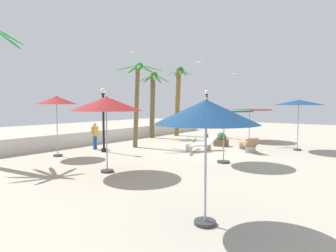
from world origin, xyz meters
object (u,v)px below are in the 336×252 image
object	(u,v)px
lounge_chair_0	(202,144)
lounge_chair_1	(248,144)
seagull_2	(198,62)
planter	(221,140)
palm_tree_2	(137,94)
seagull_0	(234,74)
lamp_post_0	(103,116)
guest_0	(95,133)
seagull_1	(132,52)
patio_umbrella_4	(56,101)
patio_umbrella_3	(250,111)
patio_umbrella_2	(299,103)
palm_tree_0	(178,94)
patio_umbrella_1	(224,114)
palm_tree_3	(153,96)
lamp_post_1	(207,109)
patio_umbrella_0	(206,113)
patio_umbrella_5	(106,104)

from	to	relation	value
lounge_chair_0	lounge_chair_1	size ratio (longest dim) A/B	1.06
seagull_2	planter	xyz separation A→B (m)	(-1.63, -2.64, -5.17)
palm_tree_2	seagull_0	bearing A→B (deg)	-38.69
lamp_post_0	guest_0	world-z (taller)	lamp_post_0
seagull_0	seagull_1	world-z (taller)	seagull_1
patio_umbrella_4	planter	size ratio (longest dim) A/B	3.56
patio_umbrella_3	palm_tree_2	world-z (taller)	palm_tree_2
lounge_chair_1	seagull_0	xyz separation A→B (m)	(2.66, 2.06, 4.17)
patio_umbrella_3	patio_umbrella_2	bearing A→B (deg)	-123.99
palm_tree_0	seagull_1	distance (m)	5.06
patio_umbrella_3	seagull_1	world-z (taller)	seagull_1
palm_tree_2	seagull_0	size ratio (longest dim) A/B	4.31
patio_umbrella_1	palm_tree_3	xyz separation A→B (m)	(5.64, 8.67, 1.04)
lounge_chair_0	patio_umbrella_4	bearing A→B (deg)	138.94
patio_umbrella_3	seagull_2	distance (m)	5.00
patio_umbrella_3	lamp_post_1	size ratio (longest dim) A/B	0.81
patio_umbrella_3	seagull_1	distance (m)	10.37
patio_umbrella_1	patio_umbrella_0	bearing A→B (deg)	-157.74
patio_umbrella_3	patio_umbrella_4	size ratio (longest dim) A/B	0.99
seagull_1	lamp_post_1	bearing A→B (deg)	-61.95
patio_umbrella_4	seagull_1	world-z (taller)	seagull_1
palm_tree_3	palm_tree_0	bearing A→B (deg)	-14.66
palm_tree_2	palm_tree_3	world-z (taller)	palm_tree_3
patio_umbrella_1	patio_umbrella_3	size ratio (longest dim) A/B	0.83
patio_umbrella_4	lamp_post_0	xyz separation A→B (m)	(2.23, -0.84, -0.81)
seagull_2	planter	distance (m)	6.03
seagull_0	seagull_1	xyz separation A→B (m)	(-0.67, 8.51, 2.23)
seagull_1	planter	bearing A→B (deg)	-97.02
palm_tree_0	guest_0	bearing A→B (deg)	-177.39
patio_umbrella_4	lounge_chair_0	distance (m)	7.91
planter	palm_tree_2	bearing A→B (deg)	129.64
guest_0	seagull_2	bearing A→B (deg)	-20.28
patio_umbrella_5	palm_tree_0	distance (m)	13.47
patio_umbrella_5	palm_tree_2	size ratio (longest dim) A/B	0.57
lounge_chair_0	lamp_post_0	bearing A→B (deg)	130.05
lounge_chair_1	guest_0	bearing A→B (deg)	121.43
seagull_0	seagull_2	size ratio (longest dim) A/B	0.97
guest_0	planter	size ratio (longest dim) A/B	1.80
guest_0	seagull_1	bearing A→B (deg)	26.31
palm_tree_2	patio_umbrella_2	bearing A→B (deg)	-62.05
palm_tree_2	seagull_1	size ratio (longest dim) A/B	3.89
patio_umbrella_5	lamp_post_0	size ratio (longest dim) A/B	0.84
patio_umbrella_2	seagull_2	xyz separation A→B (m)	(0.59, 6.81, 2.90)
patio_umbrella_3	lounge_chair_0	distance (m)	6.13
patio_umbrella_1	lounge_chair_0	bearing A→B (deg)	46.38
patio_umbrella_0	seagull_1	size ratio (longest dim) A/B	2.08
lamp_post_0	palm_tree_3	bearing A→B (deg)	17.70
lounge_chair_1	guest_0	distance (m)	8.65
palm_tree_3	guest_0	world-z (taller)	palm_tree_3
patio_umbrella_4	lamp_post_1	world-z (taller)	lamp_post_1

